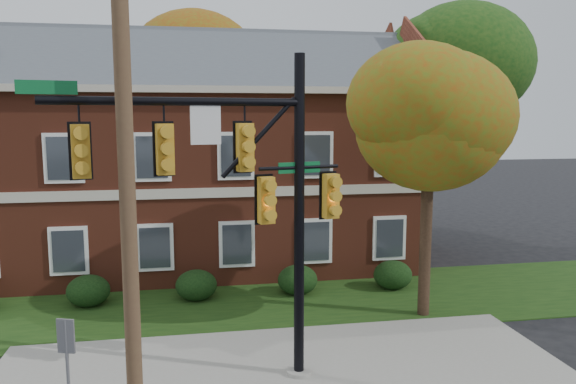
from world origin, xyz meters
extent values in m
cube|color=gray|center=(0.00, 1.00, 0.04)|extent=(14.00, 5.00, 0.08)
cube|color=#193811|center=(0.00, 6.00, 0.02)|extent=(30.00, 6.00, 0.04)
cube|color=brown|center=(-2.00, 12.00, 3.50)|extent=(18.00, 8.00, 7.00)
cube|color=beige|center=(-2.00, 12.00, 7.12)|extent=(18.80, 8.80, 0.24)
cube|color=beige|center=(-2.00, 7.97, 3.50)|extent=(18.00, 0.12, 0.35)
ellipsoid|color=black|center=(-5.50, 6.70, 0.53)|extent=(1.40, 1.26, 1.05)
ellipsoid|color=black|center=(-2.00, 6.70, 0.53)|extent=(1.40, 1.26, 1.05)
ellipsoid|color=black|center=(1.50, 6.70, 0.53)|extent=(1.40, 1.26, 1.05)
ellipsoid|color=black|center=(5.00, 6.70, 0.53)|extent=(1.40, 1.26, 1.05)
cylinder|color=black|center=(5.00, 4.00, 2.88)|extent=(0.36, 0.36, 5.76)
ellipsoid|color=#A13F0D|center=(5.00, 4.00, 6.48)|extent=(4.25, 4.25, 3.60)
ellipsoid|color=#A13F0D|center=(5.62, 3.62, 7.08)|extent=(3.50, 3.50, 3.00)
cylinder|color=black|center=(9.00, 13.00, 3.52)|extent=(0.36, 0.36, 7.04)
ellipsoid|color=#123D10|center=(9.00, 13.00, 7.92)|extent=(5.95, 5.95, 5.04)
ellipsoid|color=#123D10|center=(9.88, 12.47, 8.52)|extent=(4.90, 4.90, 4.20)
cylinder|color=black|center=(-1.00, 20.00, 3.84)|extent=(0.36, 0.36, 7.68)
ellipsoid|color=#98320D|center=(-1.00, 20.00, 8.64)|extent=(6.46, 6.46, 5.47)
ellipsoid|color=#98320D|center=(-0.05, 19.43, 9.24)|extent=(5.32, 5.32, 4.56)
cylinder|color=gray|center=(0.33, 0.58, 0.09)|extent=(0.61, 0.61, 0.17)
cylinder|color=black|center=(0.33, 0.58, 3.81)|extent=(0.29, 0.29, 7.61)
cylinder|color=black|center=(-2.31, -0.05, 6.53)|extent=(5.33, 1.42, 0.17)
cylinder|color=black|center=(0.33, 0.58, 5.06)|extent=(1.93, 0.53, 0.09)
cube|color=gold|center=(-4.22, -0.50, 5.55)|extent=(0.54, 0.43, 1.26)
cube|color=gold|center=(-2.63, -0.12, 5.55)|extent=(0.54, 0.43, 1.26)
cube|color=gold|center=(-0.94, 0.28, 5.55)|extent=(0.54, 0.43, 1.26)
cube|color=silver|center=(-1.78, 0.08, 6.04)|extent=(0.65, 0.19, 0.82)
cube|color=#0C5F2D|center=(-4.75, -0.62, 6.77)|extent=(1.07, 0.29, 0.26)
cube|color=gold|center=(-0.46, 0.39, 4.35)|extent=(0.54, 0.43, 1.26)
cube|color=gold|center=(1.13, 0.76, 4.35)|extent=(0.54, 0.43, 1.26)
cube|color=#0C5F2D|center=(0.33, 0.58, 5.06)|extent=(1.02, 0.28, 0.25)
cylinder|color=brown|center=(-3.32, -1.00, 4.73)|extent=(0.36, 0.36, 9.46)
cylinder|color=slate|center=(-4.54, -1.15, 1.20)|extent=(0.08, 0.08, 2.40)
cube|color=slate|center=(-4.54, -1.15, 2.07)|extent=(0.34, 0.15, 0.68)
camera|label=1|loc=(-2.16, -11.94, 6.26)|focal=35.00mm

